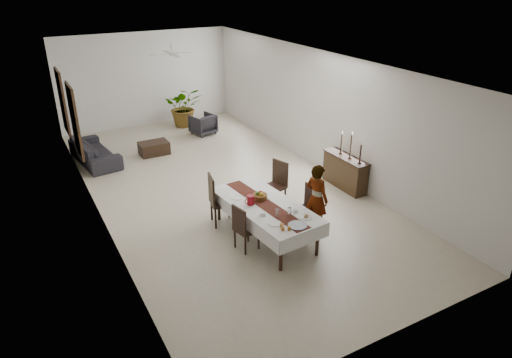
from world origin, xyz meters
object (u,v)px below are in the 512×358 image
(sideboard_body, at_px, (345,172))
(dining_table_top, at_px, (265,206))
(red_pitcher, at_px, (251,200))
(woman, at_px, (317,198))
(sofa, at_px, (95,151))

(sideboard_body, bearing_deg, dining_table_top, -160.08)
(dining_table_top, height_order, red_pitcher, red_pitcher)
(woman, height_order, sideboard_body, woman)
(red_pitcher, height_order, sofa, red_pitcher)
(red_pitcher, bearing_deg, woman, -17.69)
(dining_table_top, height_order, sofa, dining_table_top)
(dining_table_top, height_order, sideboard_body, sideboard_body)
(dining_table_top, bearing_deg, sofa, 105.84)
(sideboard_body, bearing_deg, red_pitcher, -163.65)
(woman, xyz_separation_m, sofa, (-3.33, 6.19, -0.43))
(sideboard_body, xyz_separation_m, sofa, (-5.22, 4.82, -0.08))
(dining_table_top, xyz_separation_m, sofa, (-2.26, 5.89, -0.40))
(dining_table_top, distance_m, sideboard_body, 3.16)
(dining_table_top, xyz_separation_m, woman, (1.07, -0.30, 0.03))
(woman, relative_size, sideboard_body, 1.12)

